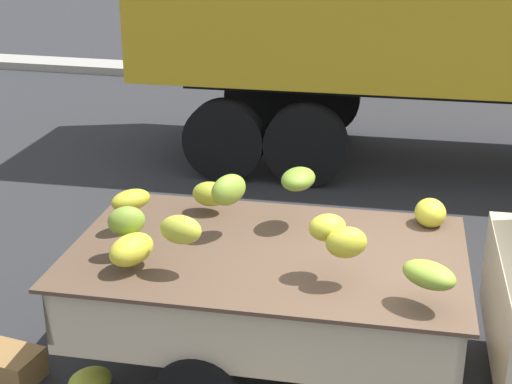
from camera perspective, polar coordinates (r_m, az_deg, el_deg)
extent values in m
cube|color=gray|center=(15.29, 14.07, 7.74)|extent=(80.00, 0.80, 0.16)
cube|color=#CCB793|center=(5.96, 0.82, -8.73)|extent=(2.91, 1.83, 0.08)
cube|color=#CCB793|center=(6.56, 2.12, -3.17)|extent=(2.83, 0.18, 0.44)
cube|color=#CCB793|center=(5.13, -0.84, -10.82)|extent=(2.83, 0.18, 0.44)
cube|color=#CCB793|center=(5.78, 14.66, -7.57)|extent=(0.13, 1.71, 0.44)
cube|color=#CCB793|center=(6.20, -11.98, -5.22)|extent=(0.13, 1.71, 0.44)
cube|color=#B21914|center=(6.61, 2.16, -3.38)|extent=(2.72, 0.13, 0.07)
cube|color=brown|center=(5.73, 0.85, -4.50)|extent=(3.03, 1.96, 0.03)
ellipsoid|color=gold|center=(6.25, 12.95, -1.53)|extent=(0.32, 0.34, 0.23)
ellipsoid|color=gold|center=(5.19, 5.38, -2.67)|extent=(0.33, 0.31, 0.19)
ellipsoid|color=gold|center=(5.44, -9.33, -4.28)|extent=(0.36, 0.44, 0.22)
ellipsoid|color=gold|center=(5.11, 6.79, -3.78)|extent=(0.33, 0.28, 0.22)
ellipsoid|color=#A6AA2C|center=(6.31, -3.45, -0.14)|extent=(0.31, 0.23, 0.20)
ellipsoid|color=gold|center=(5.25, -5.67, -2.83)|extent=(0.31, 0.21, 0.20)
ellipsoid|color=olive|center=(5.56, -9.69, -2.16)|extent=(0.33, 0.30, 0.22)
ellipsoid|color=olive|center=(5.78, -2.06, 0.17)|extent=(0.32, 0.37, 0.24)
ellipsoid|color=gold|center=(6.00, -9.38, -0.60)|extent=(0.35, 0.38, 0.16)
ellipsoid|color=olive|center=(4.98, 12.85, -6.08)|extent=(0.44, 0.39, 0.16)
ellipsoid|color=olive|center=(5.95, 3.19, 0.99)|extent=(0.33, 0.39, 0.17)
cylinder|color=black|center=(6.84, -0.73, -6.92)|extent=(0.65, 0.23, 0.64)
cylinder|color=black|center=(12.13, 5.26, 7.00)|extent=(1.09, 0.35, 1.08)
cylinder|color=black|center=(9.84, 3.74, 3.55)|extent=(1.09, 0.35, 1.08)
cylinder|color=black|center=(12.28, 0.21, 7.28)|extent=(1.09, 0.35, 1.08)
cylinder|color=black|center=(10.03, -2.40, 3.92)|extent=(1.09, 0.35, 1.08)
ellipsoid|color=gold|center=(6.14, -12.33, -13.67)|extent=(0.42, 0.43, 0.19)
cube|color=olive|center=(6.42, -18.20, -12.26)|extent=(0.56, 0.42, 0.25)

